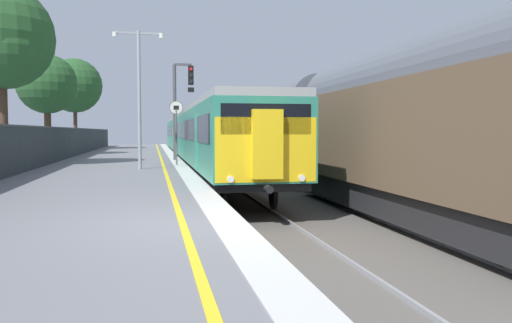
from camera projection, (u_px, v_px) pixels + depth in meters
The scene contains 9 objects.
ground at pixel (355, 252), 9.24m from camera, with size 17.40×110.00×1.21m.
commuter_train_at_platform at pixel (198, 135), 33.93m from camera, with size 2.83×41.71×3.81m.
freight_train_adjacent_track at pixel (326, 127), 21.38m from camera, with size 2.60×28.31×4.87m.
signal_gantry at pixel (180, 100), 27.61m from camera, with size 1.10×0.24×5.04m.
speed_limit_sign at pixel (176, 124), 23.75m from camera, with size 0.59×0.08×2.87m.
platform_lamp_mid at pixel (139, 88), 20.98m from camera, with size 2.00×0.20×5.48m.
background_tree_left at pixel (45, 86), 33.88m from camera, with size 3.81×3.81×6.46m.
background_tree_centre at pixel (2, 40), 22.77m from camera, with size 4.52×4.52×7.85m.
background_tree_right at pixel (73, 87), 44.94m from camera, with size 4.58×4.58×7.69m.
Camera 1 is at (-0.82, -8.63, 1.49)m, focal length 37.17 mm.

